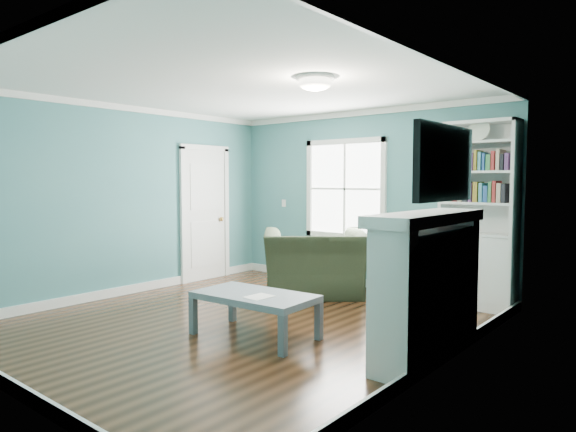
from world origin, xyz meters
The scene contains 13 objects.
floor centered at (0.00, 0.00, 0.00)m, with size 5.00×5.00×0.00m, color black.
room_walls centered at (0.00, 0.00, 1.58)m, with size 5.00×5.00×5.00m.
trim centered at (0.00, 0.00, 1.24)m, with size 4.50×5.00×2.60m.
window centered at (-0.30, 2.49, 1.45)m, with size 1.40×0.06×1.50m.
bookshelf centered at (1.77, 2.30, 0.92)m, with size 0.90×0.35×2.31m.
fireplace centered at (2.08, 0.20, 0.64)m, with size 0.44×1.58×1.30m.
tv centered at (2.20, 0.20, 1.72)m, with size 0.06×1.10×0.65m, color black.
door centered at (-2.22, 1.40, 1.07)m, with size 0.12×0.98×2.17m.
ceiling_fixture centered at (0.90, 0.10, 2.55)m, with size 0.38×0.38×0.15m.
light_switch centered at (-1.50, 2.48, 1.20)m, with size 0.08×0.01×0.12m, color white.
recliner centered at (-0.21, 1.60, 0.60)m, with size 1.36×0.89×1.19m, color black.
coffee_table centered at (0.46, -0.31, 0.39)m, with size 1.25×0.73×0.44m.
paper_sheet centered at (0.59, -0.40, 0.44)m, with size 0.21×0.27×0.00m, color white.
Camera 1 is at (3.95, -4.03, 1.58)m, focal length 32.00 mm.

